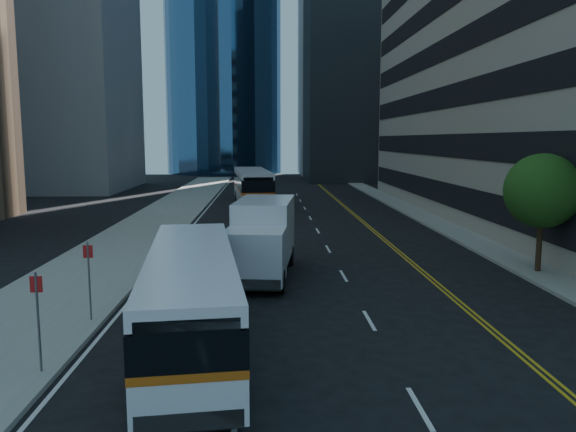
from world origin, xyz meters
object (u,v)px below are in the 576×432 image
Objects in this scene: bus_rear at (252,186)px; box_truck at (262,237)px; street_tree at (542,191)px; bus_front at (192,296)px.

box_truck is (1.01, -26.33, -0.02)m from bus_rear.
box_truck is at bearing -93.57° from bus_rear.
street_tree reaches higher than bus_front.
street_tree is 0.47× the size of bus_front.
bus_rear is (-13.00, 26.41, -1.92)m from street_tree.
bus_front is at bearing -96.62° from box_truck.
bus_rear is at bearing 98.91° from box_truck.
bus_front is 0.87× the size of bus_rear.
street_tree reaches higher than box_truck.
bus_front is 1.55× the size of box_truck.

